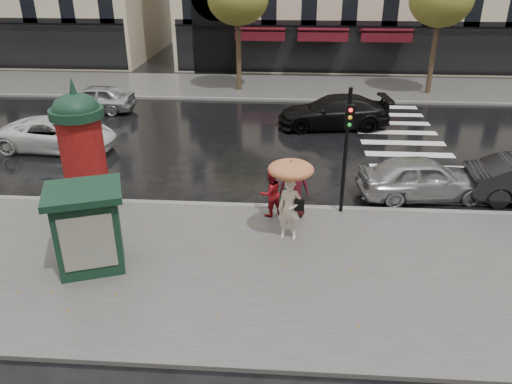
# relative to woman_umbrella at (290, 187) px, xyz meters

# --- Properties ---
(ground) EXTENTS (160.00, 160.00, 0.00)m
(ground) POSITION_rel_woman_umbrella_xyz_m (-1.12, -1.07, -1.71)
(ground) COLOR black
(ground) RESTS_ON ground
(near_sidewalk) EXTENTS (90.00, 7.00, 0.12)m
(near_sidewalk) POSITION_rel_woman_umbrella_xyz_m (-1.12, -1.57, -1.65)
(near_sidewalk) COLOR #474744
(near_sidewalk) RESTS_ON ground
(far_sidewalk) EXTENTS (90.00, 6.00, 0.12)m
(far_sidewalk) POSITION_rel_woman_umbrella_xyz_m (-1.12, 17.93, -1.65)
(far_sidewalk) COLOR #474744
(far_sidewalk) RESTS_ON ground
(near_kerb) EXTENTS (90.00, 0.25, 0.14)m
(near_kerb) POSITION_rel_woman_umbrella_xyz_m (-1.12, 1.93, -1.64)
(near_kerb) COLOR slate
(near_kerb) RESTS_ON ground
(far_kerb) EXTENTS (90.00, 0.25, 0.14)m
(far_kerb) POSITION_rel_woman_umbrella_xyz_m (-1.12, 14.93, -1.64)
(far_kerb) COLOR slate
(far_kerb) RESTS_ON ground
(zebra_crossing) EXTENTS (3.60, 11.75, 0.01)m
(zebra_crossing) POSITION_rel_woman_umbrella_xyz_m (4.88, 8.53, -1.70)
(zebra_crossing) COLOR silver
(zebra_crossing) RESTS_ON ground
(tree_far_right) EXTENTS (3.40, 3.40, 6.64)m
(tree_far_right) POSITION_rel_woman_umbrella_xyz_m (7.88, 16.93, 3.46)
(tree_far_right) COLOR #38281C
(tree_far_right) RESTS_ON ground
(woman_umbrella) EXTENTS (1.25, 1.25, 2.40)m
(woman_umbrella) POSITION_rel_woman_umbrella_xyz_m (0.00, 0.00, 0.00)
(woman_umbrella) COLOR beige
(woman_umbrella) RESTS_ON near_sidewalk
(woman_red) EXTENTS (0.92, 0.89, 1.50)m
(woman_red) POSITION_rel_woman_umbrella_xyz_m (-0.59, 1.31, -0.83)
(woman_red) COLOR maroon
(woman_red) RESTS_ON near_sidewalk
(man_burgundy) EXTENTS (0.92, 0.61, 1.86)m
(man_burgundy) POSITION_rel_woman_umbrella_xyz_m (0.12, 1.33, -0.65)
(man_burgundy) COLOR #490E18
(man_burgundy) RESTS_ON near_sidewalk
(morris_column) EXTENTS (1.56, 1.56, 4.20)m
(morris_column) POSITION_rel_woman_umbrella_xyz_m (-6.28, 1.33, 0.42)
(morris_column) COLOR black
(morris_column) RESTS_ON near_sidewalk
(traffic_light) EXTENTS (0.25, 0.37, 3.93)m
(traffic_light) POSITION_rel_woman_umbrella_xyz_m (1.62, 1.65, 0.80)
(traffic_light) COLOR black
(traffic_light) RESTS_ON near_sidewalk
(newsstand) EXTENTS (2.24, 2.07, 2.20)m
(newsstand) POSITION_rel_woman_umbrella_xyz_m (-5.04, -1.79, -0.45)
(newsstand) COLOR black
(newsstand) RESTS_ON near_sidewalk
(car_silver) EXTENTS (4.43, 2.25, 1.45)m
(car_silver) POSITION_rel_woman_umbrella_xyz_m (4.40, 3.13, -0.98)
(car_silver) COLOR #AAABAF
(car_silver) RESTS_ON ground
(car_white) EXTENTS (5.00, 2.63, 1.34)m
(car_white) POSITION_rel_woman_umbrella_xyz_m (-9.68, 6.72, -1.03)
(car_white) COLOR silver
(car_white) RESTS_ON ground
(car_black) EXTENTS (5.38, 2.67, 1.50)m
(car_black) POSITION_rel_woman_umbrella_xyz_m (1.96, 10.48, -0.95)
(car_black) COLOR black
(car_black) RESTS_ON ground
(car_far_silver) EXTENTS (4.14, 1.69, 1.40)m
(car_far_silver) POSITION_rel_woman_umbrella_xyz_m (-10.14, 12.18, -1.00)
(car_far_silver) COLOR #B0AFB4
(car_far_silver) RESTS_ON ground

